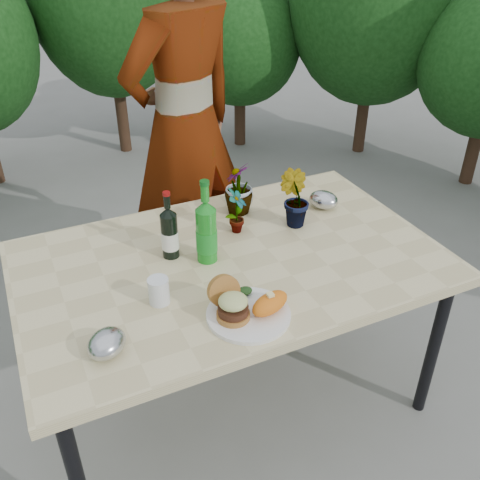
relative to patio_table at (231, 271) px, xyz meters
name	(u,v)px	position (x,y,z in m)	size (l,w,h in m)	color
ground	(233,393)	(0.00, 0.00, -0.69)	(80.00, 80.00, 0.00)	slate
patio_table	(231,271)	(0.00, 0.00, 0.00)	(1.60, 1.00, 0.75)	beige
shrub_hedge	(190,57)	(0.39, 1.43, 0.46)	(6.98, 5.10, 2.13)	#382316
dinner_plate	(248,315)	(-0.09, -0.33, 0.06)	(0.28, 0.28, 0.01)	white
burger_stack	(231,303)	(-0.14, -0.31, 0.12)	(0.11, 0.16, 0.11)	#B7722D
sweet_potato	(270,303)	(-0.02, -0.35, 0.10)	(0.15, 0.08, 0.06)	orange
grilled_veg	(241,293)	(-0.07, -0.24, 0.09)	(0.08, 0.05, 0.03)	olive
wine_bottle	(170,233)	(-0.20, 0.12, 0.16)	(0.07, 0.07, 0.28)	black
sparkling_water	(206,232)	(-0.08, 0.03, 0.18)	(0.08, 0.08, 0.33)	#18851E
plastic_cup	(159,291)	(-0.33, -0.14, 0.10)	(0.07, 0.07, 0.10)	silver
seedling_left	(237,211)	(0.10, 0.17, 0.16)	(0.10, 0.07, 0.20)	#2F5D20
seedling_mid	(294,199)	(0.34, 0.13, 0.18)	(0.13, 0.11, 0.24)	#25521C
seedling_right	(239,189)	(0.18, 0.32, 0.17)	(0.13, 0.13, 0.23)	#1F521C
blue_bowl	(239,198)	(0.19, 0.35, 0.11)	(0.13, 0.13, 0.10)	silver
foil_packet_left	(107,343)	(-0.55, -0.30, 0.10)	(0.13, 0.11, 0.08)	#B0B2B7
foil_packet_right	(324,200)	(0.54, 0.19, 0.10)	(0.13, 0.11, 0.08)	#B5B7BD
person	(185,128)	(0.13, 0.85, 0.27)	(0.70, 0.46, 1.93)	#925A49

